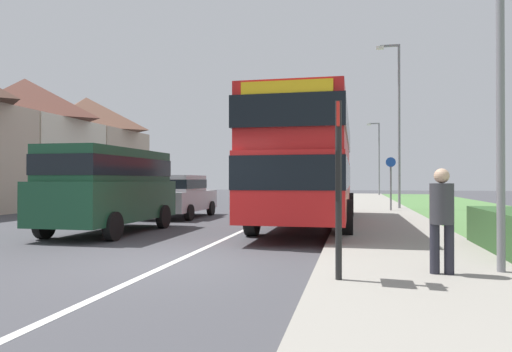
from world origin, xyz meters
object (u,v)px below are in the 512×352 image
parked_car_silver (179,194)px  cycle_route_sign (391,181)px  pedestrian_at_stop (442,216)px  double_decker_bus (309,160)px  street_lamp_mid (397,116)px  parked_van_dark_green (110,184)px  street_lamp_far (378,154)px  bus_stop_sign (339,177)px

parked_car_silver → cycle_route_sign: size_ratio=1.68×
pedestrian_at_stop → cycle_route_sign: (0.36, 14.56, 0.45)m
double_decker_bus → parked_car_silver: 6.02m
parked_car_silver → street_lamp_mid: size_ratio=0.52×
parked_van_dark_green → cycle_route_sign: size_ratio=1.96×
street_lamp_mid → street_lamp_far: 19.85m
double_decker_bus → pedestrian_at_stop: (2.69, -7.72, -1.17)m
parked_car_silver → cycle_route_sign: bearing=27.7°
parked_car_silver → street_lamp_far: (8.90, 26.03, 2.95)m
street_lamp_far → cycle_route_sign: bearing=-91.2°
parked_van_dark_green → pedestrian_at_stop: bearing=-30.4°
parked_van_dark_green → bus_stop_sign: (6.53, -5.39, 0.15)m
parked_van_dark_green → street_lamp_mid: bearing=52.9°
parked_car_silver → street_lamp_mid: bearing=34.9°
bus_stop_sign → street_lamp_mid: size_ratio=0.32×
double_decker_bus → parked_car_silver: bearing=155.9°
parked_van_dark_green → double_decker_bus: bearing=29.7°
parked_van_dark_green → cycle_route_sign: bearing=49.7°
parked_van_dark_green → bus_stop_sign: bus_stop_sign is taller
double_decker_bus → bus_stop_sign: 8.52m
double_decker_bus → pedestrian_at_stop: double_decker_bus is taller
double_decker_bus → bus_stop_sign: (1.22, -8.41, -0.60)m
double_decker_bus → bus_stop_sign: size_ratio=3.95×
double_decker_bus → street_lamp_mid: size_ratio=1.26×
pedestrian_at_stop → cycle_route_sign: bearing=88.6°
bus_stop_sign → street_lamp_far: size_ratio=0.39×
bus_stop_sign → cycle_route_sign: 15.36m
double_decker_bus → street_lamp_far: 28.71m
parked_car_silver → street_lamp_far: bearing=71.1°
street_lamp_far → parked_van_dark_green: bearing=-105.7°
parked_van_dark_green → street_lamp_mid: size_ratio=0.61×
street_lamp_mid → pedestrian_at_stop: bearing=-92.8°
pedestrian_at_stop → street_lamp_far: street_lamp_far is taller
pedestrian_at_stop → bus_stop_sign: 1.72m
double_decker_bus → bus_stop_sign: bearing=-81.8°
parked_van_dark_green → street_lamp_mid: 14.93m
double_decker_bus → cycle_route_sign: size_ratio=4.07×
parked_van_dark_green → cycle_route_sign: (8.36, 9.86, 0.04)m
bus_stop_sign → cycle_route_sign: size_ratio=1.03×
double_decker_bus → parked_van_dark_green: double_decker_bus is taller
bus_stop_sign → cycle_route_sign: bus_stop_sign is taller
parked_car_silver → street_lamp_mid: (8.86, 6.19, 3.70)m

